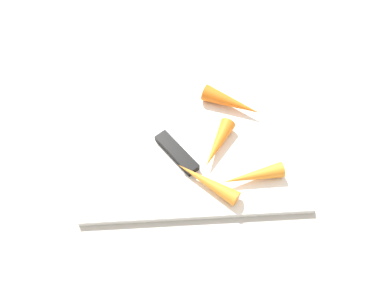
# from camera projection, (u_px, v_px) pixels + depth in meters

# --- Properties ---
(ground_plane) EXTENTS (1.40, 1.40, 0.00)m
(ground_plane) POSITION_uv_depth(u_px,v_px,m) (192.00, 148.00, 0.70)
(ground_plane) COLOR #ADA8A0
(cutting_board) EXTENTS (0.36, 0.26, 0.01)m
(cutting_board) POSITION_uv_depth(u_px,v_px,m) (192.00, 146.00, 0.70)
(cutting_board) COLOR white
(cutting_board) RESTS_ON ground_plane
(knife) EXTENTS (0.14, 0.17, 0.01)m
(knife) POSITION_uv_depth(u_px,v_px,m) (172.00, 148.00, 0.68)
(knife) COLOR #B7B7BC
(knife) RESTS_ON cutting_board
(carrot_longest) EXTENTS (0.10, 0.08, 0.02)m
(carrot_longest) POSITION_uv_depth(u_px,v_px,m) (207.00, 182.00, 0.64)
(carrot_longest) COLOR orange
(carrot_longest) RESTS_ON cutting_board
(carrot_long) EXTENTS (0.11, 0.08, 0.03)m
(carrot_long) POSITION_uv_depth(u_px,v_px,m) (232.00, 103.00, 0.72)
(carrot_long) COLOR orange
(carrot_long) RESTS_ON cutting_board
(carrot_short) EXTENTS (0.10, 0.04, 0.03)m
(carrot_short) POSITION_uv_depth(u_px,v_px,m) (252.00, 176.00, 0.65)
(carrot_short) COLOR orange
(carrot_short) RESTS_ON cutting_board
(carrot_shortest) EXTENTS (0.07, 0.10, 0.03)m
(carrot_shortest) POSITION_uv_depth(u_px,v_px,m) (217.00, 144.00, 0.68)
(carrot_shortest) COLOR orange
(carrot_shortest) RESTS_ON cutting_board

